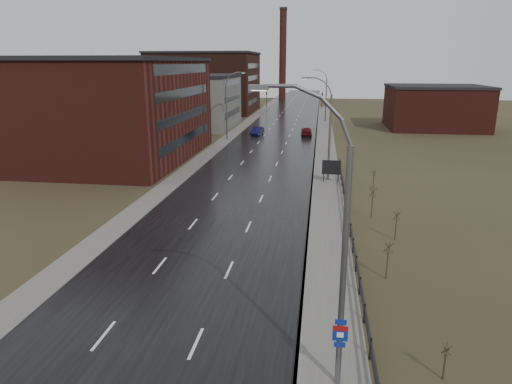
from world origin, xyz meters
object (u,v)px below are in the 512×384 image
(billboard, at_px, (331,168))
(car_near, at_px, (257,131))
(streetlight_main, at_px, (336,249))
(car_far, at_px, (307,131))

(billboard, height_order, car_near, billboard)
(billboard, bearing_deg, streetlight_main, -91.09)
(streetlight_main, height_order, billboard, streetlight_main)
(streetlight_main, bearing_deg, car_far, 92.70)
(car_near, bearing_deg, car_far, 10.52)
(car_far, bearing_deg, billboard, 93.63)
(streetlight_main, distance_m, billboard, 33.21)
(car_near, bearing_deg, streetlight_main, -71.86)
(streetlight_main, height_order, car_far, streetlight_main)
(car_far, bearing_deg, streetlight_main, 89.94)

